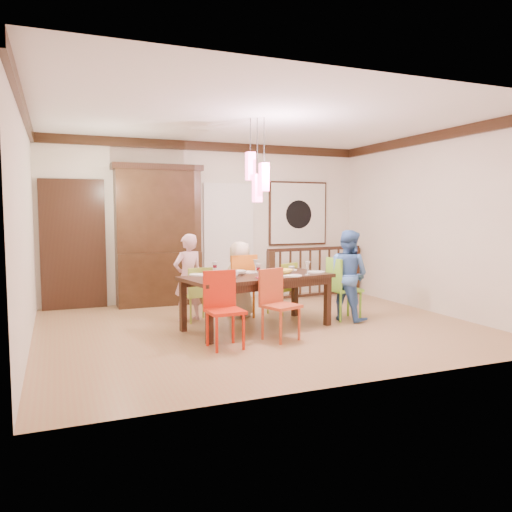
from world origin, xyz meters
name	(u,v)px	position (x,y,z in m)	size (l,w,h in m)	color
floor	(262,327)	(0.00, 0.00, 0.00)	(6.00, 6.00, 0.00)	#AA7B52
ceiling	(262,118)	(0.00, 0.00, 2.90)	(6.00, 6.00, 0.00)	white
wall_back	(210,222)	(0.00, 2.50, 1.45)	(6.00, 6.00, 0.00)	beige
wall_left	(25,227)	(-3.00, 0.00, 1.45)	(5.00, 5.00, 0.00)	beige
wall_right	(433,223)	(3.00, 0.00, 1.45)	(5.00, 5.00, 0.00)	beige
crown_molding	(262,124)	(0.00, 0.00, 2.82)	(6.00, 5.00, 0.16)	black
panel_door	(73,247)	(-2.40, 2.45, 1.05)	(1.04, 0.07, 2.24)	black
white_doorway	(229,243)	(0.35, 2.46, 1.05)	(0.97, 0.05, 2.22)	silver
painting	(298,213)	(1.80, 2.46, 1.60)	(1.25, 0.06, 1.25)	black
pendant_cluster	(257,177)	(-0.08, -0.03, 2.11)	(0.27, 0.21, 1.14)	#F84A8A
dining_table	(257,281)	(-0.08, -0.03, 0.66)	(2.20, 1.30, 0.75)	black
chair_far_left	(197,290)	(-0.74, 0.73, 0.47)	(0.39, 0.39, 0.82)	#96AE37
chair_far_mid	(238,281)	(-0.09, 0.76, 0.56)	(0.51, 0.51, 0.98)	#CF6517
chair_far_right	(281,284)	(0.66, 0.77, 0.47)	(0.50, 0.50, 0.82)	#94AA24
chair_near_left	(225,305)	(-0.82, -0.83, 0.52)	(0.43, 0.43, 0.92)	red
chair_near_mid	(281,300)	(-0.04, -0.74, 0.51)	(0.52, 0.52, 0.90)	#C24826
chair_end_right	(345,284)	(1.37, 0.03, 0.54)	(0.43, 0.43, 0.94)	#7CCB33
china_hutch	(158,235)	(-1.00, 2.30, 1.22)	(1.55, 0.46, 2.44)	black
balustrade	(315,271)	(1.91, 1.95, 0.50)	(2.06, 0.26, 0.96)	black
person_far_left	(188,277)	(-0.85, 0.83, 0.65)	(0.48, 0.31, 1.30)	beige
person_far_mid	(240,279)	(-0.05, 0.76, 0.59)	(0.58, 0.37, 1.18)	beige
person_end_right	(348,275)	(1.39, -0.03, 0.68)	(0.66, 0.51, 1.36)	#4576C2
serving_bowl	(281,272)	(0.26, -0.09, 0.79)	(0.31, 0.31, 0.08)	gold
small_bowl	(239,273)	(-0.32, 0.06, 0.78)	(0.21, 0.21, 0.06)	white
cup_left	(233,274)	(-0.50, -0.22, 0.80)	(0.14, 0.14, 0.11)	silver
cup_right	(292,269)	(0.53, 0.13, 0.79)	(0.09, 0.09, 0.08)	silver
plate_far_left	(198,275)	(-0.84, 0.27, 0.76)	(0.26, 0.26, 0.01)	white
plate_far_mid	(248,272)	(-0.10, 0.29, 0.76)	(0.26, 0.26, 0.01)	white
plate_far_right	(288,270)	(0.55, 0.30, 0.76)	(0.26, 0.26, 0.01)	white
plate_near_left	(218,280)	(-0.76, -0.37, 0.76)	(0.26, 0.26, 0.01)	white
plate_near_mid	(292,276)	(0.32, -0.32, 0.76)	(0.26, 0.26, 0.01)	white
plate_end_right	(316,272)	(0.82, -0.07, 0.76)	(0.26, 0.26, 0.01)	white
wine_glass_a	(215,269)	(-0.63, 0.17, 0.84)	(0.08, 0.08, 0.19)	#590C19
wine_glass_b	(256,266)	(0.00, 0.22, 0.84)	(0.08, 0.08, 0.19)	silver
wine_glass_c	(258,271)	(-0.19, -0.32, 0.84)	(0.08, 0.08, 0.19)	#590C19
wine_glass_d	(308,268)	(0.60, -0.24, 0.84)	(0.08, 0.08, 0.19)	silver
napkin	(263,278)	(-0.13, -0.37, 0.76)	(0.18, 0.14, 0.01)	#D83359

